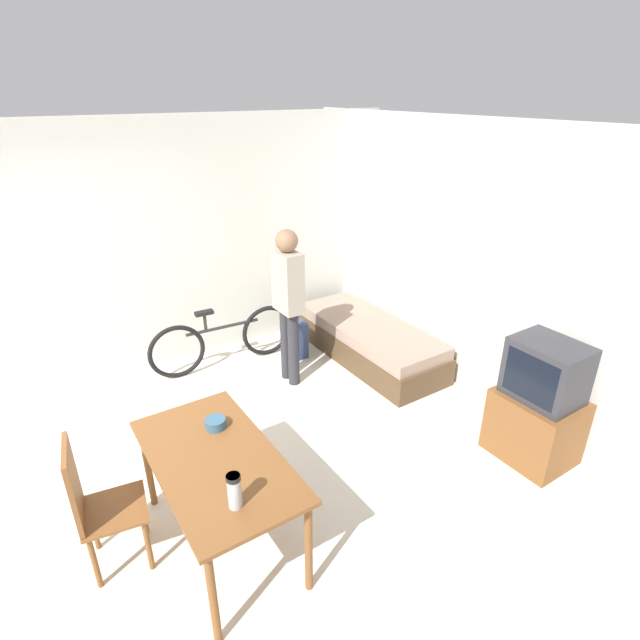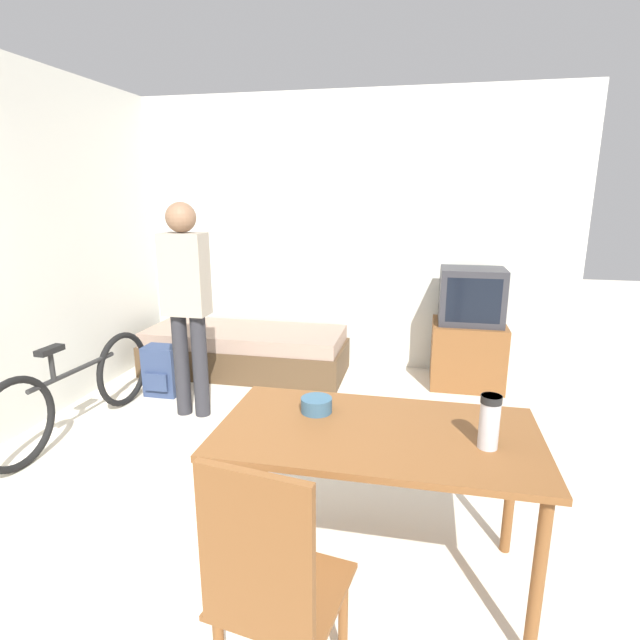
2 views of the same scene
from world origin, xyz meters
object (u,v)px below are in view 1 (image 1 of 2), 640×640
Objects in this scene: thermos_flask at (234,489)px; bicycle at (224,340)px; person_standing at (288,297)px; tv at (539,406)px; dining_table at (217,468)px; backpack at (295,339)px; daybed at (369,341)px; wooden_chair at (95,502)px; mate_bowl at (216,423)px.

bicycle is at bearing 158.79° from thermos_flask.
tv is at bearing 27.04° from person_standing.
backpack is at bearing 138.87° from dining_table.
tv is 3.33m from bicycle.
tv reaches higher than thermos_flask.
thermos_flask is at bearing -21.21° from bicycle.
daybed is 1.81× the size of tv.
wooden_chair is 0.59× the size of bicycle.
tv is at bearing 2.75° from daybed.
backpack is at bearing -126.41° from daybed.
dining_table is 9.49× the size of mate_bowl.
bicycle is (-2.05, 1.74, -0.22)m from wooden_chair.
tv reaches higher than wooden_chair.
mate_bowl reaches higher than bicycle.
thermos_flask is (0.71, 0.66, 0.33)m from wooden_chair.
thermos_flask is 1.54× the size of mate_bowl.
backpack is (-0.45, 0.32, -0.77)m from person_standing.
tv is (2.14, 0.10, 0.28)m from daybed.
daybed is at bearing 121.58° from dining_table.
daybed is 1.99× the size of wooden_chair.
backpack is at bearing 125.47° from wooden_chair.
daybed is 3.32m from thermos_flask.
dining_table is 0.78m from wooden_chair.
thermos_flask is at bearing -36.54° from backpack.
daybed is at bearing 127.79° from thermos_flask.
bicycle is at bearing 156.31° from mate_bowl.
mate_bowl is at bearing -43.48° from backpack.
person_standing is 7.52× the size of thermos_flask.
wooden_chair is at bearing -87.73° from mate_bowl.
mate_bowl is at bearing -23.69° from bicycle.
tv reaches higher than dining_table.
backpack reaches higher than daybed.
bicycle is (-2.91, -1.60, -0.18)m from tv.
dining_table reaches higher than daybed.
backpack is (-2.07, 1.80, -0.45)m from dining_table.
tv is 0.79× the size of dining_table.
thermos_flask is (2.07, -1.54, -0.11)m from person_standing.
mate_bowl reaches higher than backpack.
wooden_chair is (1.28, -3.24, 0.33)m from daybed.
tv reaches higher than mate_bowl.
dining_table is 2.78m from backpack.
person_standing is (-2.22, -1.13, 0.49)m from tv.
bicycle is at bearing 156.38° from dining_table.
bicycle is at bearing -151.15° from tv.
bicycle is at bearing -107.33° from backpack.
daybed is 1.18× the size of person_standing.
bicycle is at bearing -145.78° from person_standing.
mate_bowl is at bearing 156.89° from dining_table.
tv is 2.80m from backpack.
tv is 2.46× the size of backpack.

